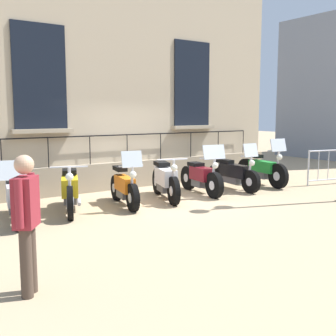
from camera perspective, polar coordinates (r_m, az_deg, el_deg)
ground_plane at (r=10.37m, az=-0.46°, el=-4.30°), size 60.00×60.00×0.00m
building_facade at (r=12.13m, az=-6.63°, el=11.67°), size 0.82×10.68×6.24m
motorcycle_silver at (r=8.75m, az=-20.12°, el=-3.99°), size 2.01×0.75×1.28m
motorcycle_yellow at (r=9.25m, az=-13.17°, el=-3.06°), size 2.01×1.01×1.07m
motorcycle_orange at (r=9.67m, az=-5.95°, el=-2.67°), size 1.90×0.69×1.32m
motorcycle_white at (r=10.32m, az=-0.34°, el=-1.77°), size 2.00×0.94×1.07m
motorcycle_maroon at (r=11.05m, az=4.55°, el=-1.28°), size 2.01×0.75×1.33m
motorcycle_black at (r=11.80m, az=8.87°, el=-0.80°), size 2.08×0.56×1.32m
motorcycle_green at (r=12.67m, az=12.64°, el=-0.19°), size 2.15×0.66×1.40m
crowd_barrier at (r=13.39m, az=21.55°, el=0.32°), size 0.47×1.82×1.05m
pedestrian_standing at (r=5.13m, az=-18.70°, el=-6.36°), size 0.45×0.38×1.66m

